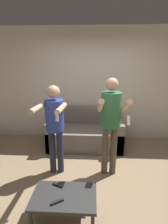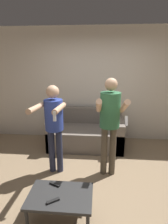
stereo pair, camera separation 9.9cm
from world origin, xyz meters
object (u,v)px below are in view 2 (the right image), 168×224
person_standing_left (54,121)px  person_standing_right (110,117)px  coffee_table (60,198)px  remote_far (55,184)px  couch (86,133)px  remote_near (53,201)px

person_standing_left → person_standing_right: size_ratio=0.93×
coffee_table → person_standing_left: bearing=106.9°
person_standing_left → remote_far: (0.20, -0.85, -0.56)m
couch → person_standing_left: bearing=-112.9°
person_standing_left → remote_near: person_standing_left is taller
coffee_table → remote_near: (-0.06, -0.11, 0.06)m
coffee_table → remote_far: size_ratio=5.06×
remote_far → person_standing_right: bearing=49.7°
coffee_table → remote_near: bearing=-116.9°
person_standing_left → remote_far: 1.04m
person_standing_left → remote_near: (0.25, -1.12, -0.56)m
person_standing_right → remote_far: bearing=-130.3°
couch → remote_far: bearing=-97.7°
couch → remote_near: couch is taller
couch → person_standing_right: 1.41m
person_standing_right → coffee_table: bearing=-121.4°
remote_near → remote_far: bearing=99.5°
remote_near → remote_far: same height
person_standing_left → remote_near: bearing=-77.5°
person_standing_right → remote_far: (-0.72, -0.85, -0.64)m
person_standing_left → coffee_table: size_ratio=2.04×
remote_far → coffee_table: bearing=-57.2°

